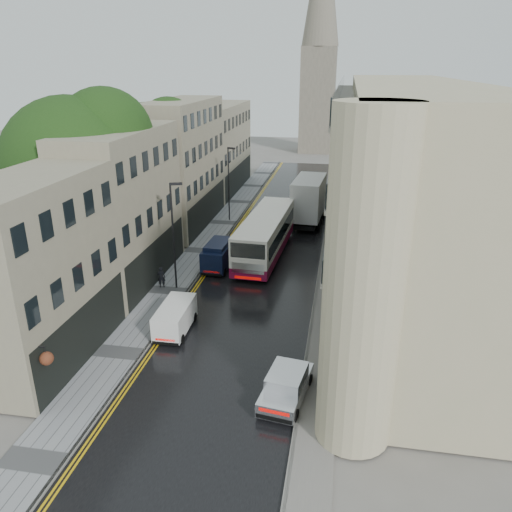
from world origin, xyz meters
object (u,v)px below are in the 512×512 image
(white_van, at_px, (155,328))
(pedestrian, at_px, (161,277))
(tree_far, at_px, (150,166))
(silver_hatchback, at_px, (261,399))
(tree_near, at_px, (76,190))
(lamp_post_far, at_px, (229,185))
(cream_bus, at_px, (240,248))
(white_lorry, at_px, (294,204))
(lamp_post_near, at_px, (173,237))
(navy_van, at_px, (203,260))

(white_van, distance_m, pedestrian, 7.47)
(tree_far, bearing_deg, silver_hatchback, -59.72)
(silver_hatchback, bearing_deg, tree_near, 148.81)
(tree_far, relative_size, lamp_post_far, 1.68)
(tree_far, height_order, silver_hatchback, tree_far)
(cream_bus, bearing_deg, silver_hatchback, -72.30)
(tree_far, distance_m, silver_hatchback, 30.29)
(tree_far, relative_size, white_lorry, 1.38)
(tree_far, xyz_separation_m, white_lorry, (13.54, 2.73, -3.84))
(cream_bus, distance_m, silver_hatchback, 17.66)
(cream_bus, xyz_separation_m, lamp_post_near, (-3.76, -4.52, 2.21))
(white_van, height_order, pedestrian, white_van)
(tree_far, distance_m, lamp_post_near, 15.00)
(white_van, bearing_deg, tree_near, 136.70)
(white_lorry, xyz_separation_m, navy_van, (-5.64, -12.90, -1.23))
(tree_near, bearing_deg, tree_far, 88.68)
(white_lorry, height_order, white_van, white_lorry)
(tree_near, bearing_deg, silver_hatchback, -39.72)
(white_lorry, xyz_separation_m, silver_hatchback, (1.48, -28.46, -1.60))
(white_lorry, relative_size, white_van, 2.31)
(tree_far, bearing_deg, navy_van, -52.15)
(tree_near, relative_size, lamp_post_far, 1.87)
(lamp_post_near, relative_size, lamp_post_far, 1.03)
(navy_van, bearing_deg, white_lorry, 68.33)
(tree_near, relative_size, white_lorry, 1.54)
(cream_bus, distance_m, pedestrian, 6.74)
(pedestrian, height_order, lamp_post_near, lamp_post_near)
(tree_far, height_order, cream_bus, tree_far)
(white_lorry, bearing_deg, cream_bus, -101.30)
(silver_hatchback, bearing_deg, white_lorry, 101.52)
(cream_bus, relative_size, lamp_post_far, 1.70)
(tree_near, xyz_separation_m, silver_hatchback, (15.32, -12.73, -6.15))
(silver_hatchback, height_order, white_van, white_van)
(silver_hatchback, relative_size, navy_van, 0.92)
(navy_van, relative_size, lamp_post_near, 0.58)
(silver_hatchback, relative_size, lamp_post_far, 0.55)
(lamp_post_near, distance_m, lamp_post_far, 17.00)
(silver_hatchback, bearing_deg, lamp_post_far, 114.19)
(lamp_post_far, bearing_deg, white_lorry, 6.42)
(tree_near, distance_m, pedestrian, 8.50)
(white_van, bearing_deg, tree_far, 110.07)
(tree_near, distance_m, cream_bus, 12.73)
(tree_near, bearing_deg, navy_van, 19.06)
(silver_hatchback, distance_m, pedestrian, 15.54)
(pedestrian, height_order, lamp_post_far, lamp_post_far)
(tree_far, relative_size, cream_bus, 0.99)
(tree_near, distance_m, silver_hatchback, 20.85)
(white_lorry, relative_size, navy_van, 2.01)
(cream_bus, height_order, lamp_post_far, lamp_post_far)
(cream_bus, xyz_separation_m, white_van, (-2.59, -11.75, -0.84))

